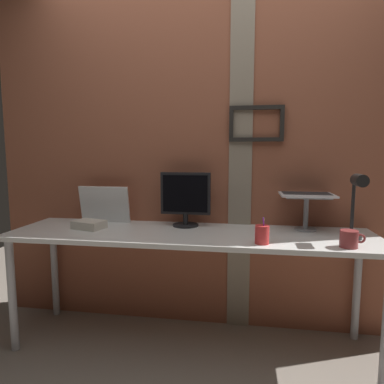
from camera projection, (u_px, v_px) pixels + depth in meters
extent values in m
plane|color=gray|center=(204.00, 357.00, 2.08)|extent=(6.00, 6.00, 0.00)
cube|color=#9E563D|center=(213.00, 155.00, 2.41)|extent=(3.26, 0.12, 2.52)
cube|color=gray|center=(240.00, 155.00, 2.31)|extent=(0.16, 0.01, 2.52)
cube|color=black|center=(257.00, 108.00, 2.24)|extent=(0.37, 0.03, 0.03)
cube|color=black|center=(256.00, 139.00, 2.27)|extent=(0.37, 0.03, 0.03)
cube|color=black|center=(231.00, 124.00, 2.28)|extent=(0.03, 0.03, 0.19)
cube|color=black|center=(282.00, 123.00, 2.23)|extent=(0.03, 0.03, 0.19)
cube|color=white|center=(190.00, 235.00, 2.13)|extent=(2.34, 0.60, 0.03)
cylinder|color=#B2B2B7|center=(12.00, 295.00, 2.11)|extent=(0.05, 0.05, 0.74)
cylinder|color=#B2B2B7|center=(55.00, 269.00, 2.58)|extent=(0.05, 0.05, 0.74)
cylinder|color=#B2B2B7|center=(357.00, 287.00, 2.24)|extent=(0.05, 0.05, 0.74)
cylinder|color=black|center=(186.00, 225.00, 2.31)|extent=(0.18, 0.18, 0.01)
cylinder|color=black|center=(186.00, 219.00, 2.31)|extent=(0.04, 0.04, 0.07)
cube|color=black|center=(186.00, 193.00, 2.29)|extent=(0.35, 0.04, 0.29)
cube|color=black|center=(185.00, 194.00, 2.27)|extent=(0.31, 0.00, 0.25)
cylinder|color=gray|center=(305.00, 229.00, 2.19)|extent=(0.14, 0.14, 0.01)
cylinder|color=gray|center=(306.00, 213.00, 2.18)|extent=(0.03, 0.03, 0.21)
cube|color=gray|center=(307.00, 196.00, 2.16)|extent=(0.28, 0.22, 0.01)
cube|color=white|center=(307.00, 195.00, 2.16)|extent=(0.34, 0.25, 0.01)
cube|color=#2D2D30|center=(306.00, 193.00, 2.18)|extent=(0.30, 0.16, 0.00)
cube|color=white|center=(303.00, 175.00, 2.30)|extent=(0.34, 0.07, 0.22)
cube|color=black|center=(303.00, 176.00, 2.30)|extent=(0.31, 0.05, 0.19)
cube|color=white|center=(105.00, 204.00, 2.42)|extent=(0.37, 0.06, 0.27)
cylinder|color=black|center=(351.00, 237.00, 1.98)|extent=(0.12, 0.12, 0.02)
cylinder|color=black|center=(353.00, 206.00, 1.95)|extent=(0.02, 0.02, 0.36)
cylinder|color=black|center=(360.00, 180.00, 1.85)|extent=(0.07, 0.11, 0.07)
cylinder|color=red|center=(262.00, 235.00, 1.86)|extent=(0.08, 0.08, 0.11)
cylinder|color=green|center=(262.00, 230.00, 1.86)|extent=(0.04, 0.02, 0.14)
cylinder|color=orange|center=(262.00, 230.00, 1.85)|extent=(0.03, 0.02, 0.14)
cylinder|color=purple|center=(264.00, 230.00, 1.85)|extent=(0.02, 0.03, 0.14)
cylinder|color=maroon|center=(349.00, 239.00, 1.79)|extent=(0.09, 0.09, 0.09)
torus|color=maroon|center=(361.00, 238.00, 1.78)|extent=(0.05, 0.01, 0.05)
cube|color=silver|center=(89.00, 225.00, 2.23)|extent=(0.23, 0.19, 0.05)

